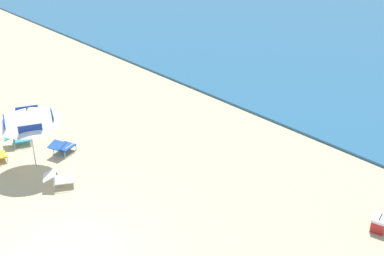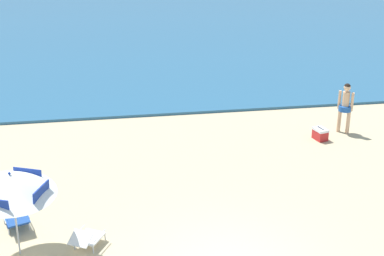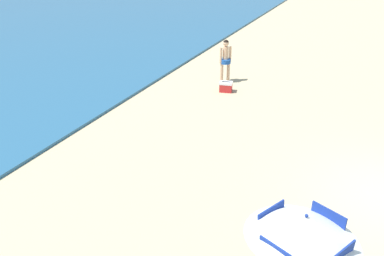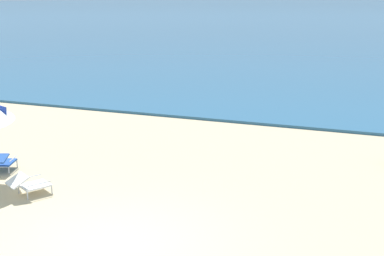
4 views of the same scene
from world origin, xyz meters
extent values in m
cone|color=white|center=(-4.49, 1.46, 1.82)|extent=(2.84, 2.84, 0.64)
cube|color=navy|center=(-4.22, 2.13, 1.72)|extent=(0.67, 0.31, 0.25)
cube|color=navy|center=(-5.15, 1.74, 1.72)|extent=(0.31, 0.67, 0.25)
cube|color=navy|center=(-4.77, 0.80, 1.72)|extent=(0.67, 0.31, 0.25)
cube|color=navy|center=(-3.83, 1.19, 1.72)|extent=(0.31, 0.67, 0.25)
sphere|color=navy|center=(-4.49, 1.46, 2.07)|extent=(0.06, 0.06, 0.06)
cube|color=white|center=(-2.90, 1.58, 0.20)|extent=(0.75, 0.78, 0.04)
cube|color=white|center=(-3.09, 1.24, 0.41)|extent=(0.62, 0.58, 0.22)
cylinder|color=silver|center=(-2.98, 1.95, 0.09)|extent=(0.03, 0.03, 0.18)
cylinder|color=silver|center=(-2.55, 1.71, 0.09)|extent=(0.03, 0.03, 0.18)
cylinder|color=silver|center=(-2.82, 1.21, 0.09)|extent=(0.03, 0.03, 0.18)
cylinder|color=silver|center=(-3.14, 1.72, 0.32)|extent=(0.28, 0.48, 0.02)
cylinder|color=silver|center=(-2.66, 1.44, 0.32)|extent=(0.28, 0.48, 0.02)
cylinder|color=#D8A87F|center=(5.59, 7.23, 0.44)|extent=(0.13, 0.13, 0.87)
cylinder|color=#D8A87F|center=(5.84, 7.04, 0.44)|extent=(0.13, 0.13, 0.87)
cylinder|color=#1E51A3|center=(5.72, 7.14, 0.89)|extent=(0.44, 0.44, 0.18)
cylinder|color=#D8A87F|center=(5.72, 7.14, 1.18)|extent=(0.24, 0.24, 0.62)
cylinder|color=#D8A87F|center=(5.54, 7.27, 1.16)|extent=(0.09, 0.09, 0.65)
cylinder|color=#D8A87F|center=(5.89, 7.00, 1.16)|extent=(0.09, 0.09, 0.65)
sphere|color=#D8A87F|center=(5.72, 7.14, 1.64)|extent=(0.24, 0.24, 0.24)
sphere|color=black|center=(5.72, 7.14, 1.67)|extent=(0.22, 0.22, 0.22)
cube|color=red|center=(4.71, 6.67, 0.16)|extent=(0.45, 0.55, 0.32)
cube|color=white|center=(4.71, 6.67, 0.36)|extent=(0.46, 0.57, 0.08)
cylinder|color=black|center=(4.71, 6.67, 0.42)|extent=(0.11, 0.33, 0.02)
camera|label=1|loc=(9.35, -4.36, 8.54)|focal=47.40mm
camera|label=2|loc=(-2.29, -10.00, 7.67)|focal=53.10mm
camera|label=3|loc=(-10.63, 0.51, 6.66)|focal=41.82mm
camera|label=4|loc=(4.38, -7.41, 4.32)|focal=48.55mm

